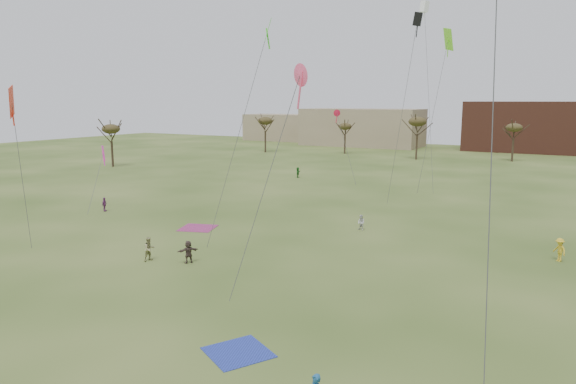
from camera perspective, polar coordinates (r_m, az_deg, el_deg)
The scene contains 14 objects.
ground at distance 31.65m, azimuth -11.04°, elevation -13.14°, with size 260.00×260.00×0.00m, color #2F4A17.
spectator_fore_b at distance 42.60m, azimuth -14.63°, elevation -5.93°, with size 0.90×0.70×1.86m, color tan.
spectator_fore_c at distance 41.39m, azimuth -10.63°, elevation -6.32°, with size 1.62×0.52×1.75m, color #4F3D38.
flyer_mid_b at distance 46.09m, azimuth 27.09°, elevation -5.53°, with size 1.18×0.68×1.82m, color gold.
spectator_mid_d at distance 62.79m, azimuth -19.08°, elevation -1.26°, with size 0.92×0.38×1.57m, color #843780.
spectator_mid_e at distance 51.26m, azimuth 7.85°, elevation -3.27°, with size 0.72×0.56×1.48m, color silver.
flyer_far_a at distance 85.48m, azimuth 1.07°, elevation 2.12°, with size 1.54×0.49×1.67m, color #266A23.
blanket_blue at distance 27.41m, azimuth -5.35°, elevation -16.76°, with size 2.86×2.86×0.03m, color #283BAE.
blanket_plum at distance 52.49m, azimuth -9.64°, elevation -3.83°, with size 3.23×3.23×0.03m, color #9F316E.
kites_aloft at distance 57.35m, azimuth 12.94°, elevation 15.74°, with size 52.41×52.62×23.69m.
tree_line at distance 103.62m, azimuth 17.24°, elevation 6.50°, with size 117.44×49.32×8.91m.
building_tan at distance 147.50m, azimuth 7.91°, elevation 6.88°, with size 32.00×14.00×10.00m, color #937F60.
building_brick at distance 142.84m, azimuth 23.87°, elevation 6.45°, with size 26.00×16.00×12.00m, color brown.
building_tan_west at distance 167.00m, azimuth -0.87°, elevation 6.95°, with size 20.00×12.00×8.00m, color #937F60.
Camera 1 is at (19.19, -21.99, 12.23)m, focal length 33.18 mm.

